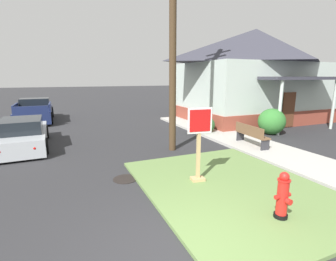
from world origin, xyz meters
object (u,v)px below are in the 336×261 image
(stop_sign, at_px, (199,147))
(manhole_cover, at_px, (125,179))
(fire_hydrant, at_px, (283,196))
(pickup_truck_navy, at_px, (35,112))
(street_bench, at_px, (251,134))
(parked_sedan_silver, at_px, (23,135))
(utility_pole, at_px, (173,13))

(stop_sign, bearing_deg, manhole_cover, 149.46)
(manhole_cover, bearing_deg, fire_hydrant, -54.21)
(fire_hydrant, distance_m, stop_sign, 2.43)
(stop_sign, height_order, pickup_truck_navy, stop_sign)
(fire_hydrant, bearing_deg, street_bench, 55.24)
(fire_hydrant, xyz_separation_m, manhole_cover, (-2.42, 3.36, -0.54))
(manhole_cover, height_order, street_bench, street_bench)
(stop_sign, distance_m, parked_sedan_silver, 7.73)
(pickup_truck_navy, bearing_deg, stop_sign, -69.03)
(fire_hydrant, height_order, manhole_cover, fire_hydrant)
(fire_hydrant, height_order, street_bench, fire_hydrant)
(street_bench, relative_size, utility_pole, 0.18)
(manhole_cover, distance_m, utility_pole, 6.15)
(stop_sign, distance_m, pickup_truck_navy, 13.99)
(street_bench, bearing_deg, fire_hydrant, -124.76)
(parked_sedan_silver, xyz_separation_m, street_bench, (8.69, -3.69, 0.05))
(street_bench, bearing_deg, parked_sedan_silver, 157.01)
(parked_sedan_silver, distance_m, pickup_truck_navy, 7.11)
(parked_sedan_silver, height_order, pickup_truck_navy, pickup_truck_navy)
(parked_sedan_silver, xyz_separation_m, pickup_truck_navy, (-0.11, 7.10, 0.07))
(pickup_truck_navy, distance_m, street_bench, 13.93)
(parked_sedan_silver, xyz_separation_m, utility_pole, (5.58, -2.69, 4.64))
(pickup_truck_navy, bearing_deg, manhole_cover, -75.03)
(fire_hydrant, relative_size, street_bench, 0.54)
(fire_hydrant, bearing_deg, parked_sedan_silver, 123.77)
(utility_pole, bearing_deg, parked_sedan_silver, 154.25)
(fire_hydrant, bearing_deg, manhole_cover, 125.79)
(fire_hydrant, xyz_separation_m, utility_pole, (0.05, 5.57, 4.64))
(stop_sign, relative_size, manhole_cover, 2.91)
(stop_sign, xyz_separation_m, street_bench, (3.80, 2.27, -0.45))
(stop_sign, xyz_separation_m, utility_pole, (0.68, 3.27, 4.14))
(fire_hydrant, bearing_deg, stop_sign, 105.22)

